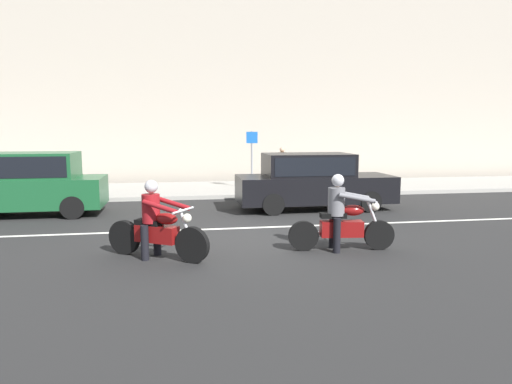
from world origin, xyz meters
TOP-DOWN VIEW (x-y plane):
  - ground_plane at (0.00, 0.00)m, footprint 80.00×80.00m
  - sidewalk_slab at (0.00, 8.00)m, footprint 40.00×4.40m
  - building_facade at (0.00, 11.40)m, footprint 40.00×1.40m
  - lane_marking_stripe at (-0.57, 0.90)m, footprint 18.00×0.14m
  - motorcycle_with_rider_gray at (1.36, -1.52)m, footprint 2.17×0.72m
  - motorcycle_with_rider_crimson at (-2.33, -1.51)m, footprint 1.94×1.29m
  - parked_sedan_black at (2.15, 3.29)m, footprint 4.76×1.82m
  - parked_hatchback_forest_green at (-5.99, 3.64)m, footprint 3.88×1.76m
  - street_sign_post at (0.94, 7.48)m, footprint 0.44×0.08m
  - pedestrian_bystander at (2.26, 7.95)m, footprint 0.34×0.34m

SIDE VIEW (x-z plane):
  - ground_plane at x=0.00m, z-range 0.00..0.00m
  - lane_marking_stripe at x=-0.57m, z-range 0.00..0.01m
  - sidewalk_slab at x=0.00m, z-range 0.00..0.14m
  - motorcycle_with_rider_crimson at x=-2.33m, z-range -0.13..1.37m
  - motorcycle_with_rider_gray at x=1.36m, z-range -0.14..1.42m
  - parked_sedan_black at x=2.15m, z-range 0.03..1.75m
  - parked_hatchback_forest_green at x=-5.99m, z-range 0.03..1.83m
  - pedestrian_bystander at x=2.26m, z-range 0.27..1.87m
  - street_sign_post at x=0.94m, z-range 0.39..2.63m
  - building_facade at x=0.00m, z-range 0.00..12.91m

